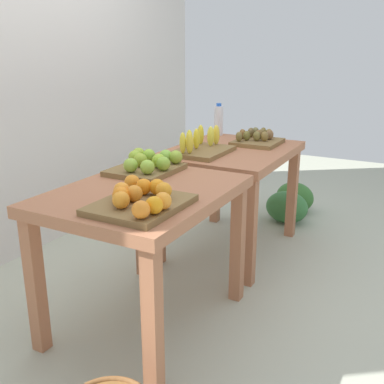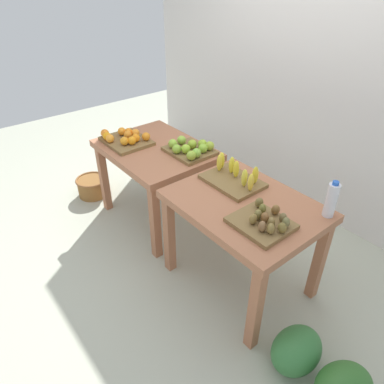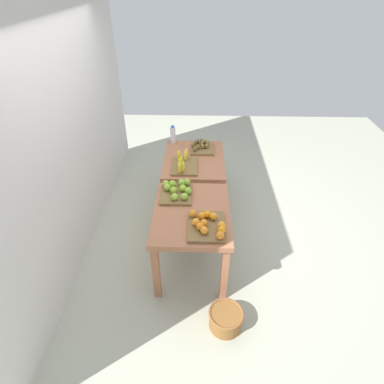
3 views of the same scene
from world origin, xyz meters
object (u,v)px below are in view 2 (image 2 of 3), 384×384
(display_table_left, at_px, (156,159))
(water_bottle, at_px, (331,200))
(watermelon_pile, at_px, (318,368))
(kiwi_bin, at_px, (264,221))
(banana_crate, at_px, (234,177))
(wicker_basket, at_px, (92,186))
(orange_bin, at_px, (126,138))
(apple_bin, at_px, (190,149))
(display_table_right, at_px, (244,215))

(display_table_left, distance_m, water_bottle, 1.61)
(display_table_left, relative_size, watermelon_pile, 1.64)
(display_table_left, bearing_deg, water_bottle, 11.26)
(kiwi_bin, bearing_deg, display_table_left, 175.85)
(display_table_left, xyz_separation_m, banana_crate, (0.88, 0.12, 0.16))
(watermelon_pile, bearing_deg, banana_crate, 163.21)
(wicker_basket, bearing_deg, display_table_left, 23.83)
(watermelon_pile, distance_m, wicker_basket, 2.80)
(kiwi_bin, relative_size, wicker_basket, 1.07)
(banana_crate, xyz_separation_m, watermelon_pile, (1.13, -0.34, -0.68))
(display_table_left, height_order, kiwi_bin, kiwi_bin)
(orange_bin, bearing_deg, water_bottle, 14.45)
(water_bottle, relative_size, watermelon_pile, 0.41)
(apple_bin, bearing_deg, display_table_left, -150.60)
(kiwi_bin, distance_m, watermelon_pile, 0.93)
(banana_crate, bearing_deg, display_table_left, -172.14)
(banana_crate, height_order, watermelon_pile, banana_crate)
(display_table_right, bearing_deg, wicker_basket, -169.63)
(kiwi_bin, bearing_deg, water_bottle, 65.00)
(water_bottle, bearing_deg, kiwi_bin, -115.00)
(wicker_basket, bearing_deg, display_table_right, 10.37)
(wicker_basket, bearing_deg, banana_crate, 15.75)
(kiwi_bin, relative_size, water_bottle, 1.38)
(apple_bin, height_order, wicker_basket, apple_bin)
(display_table_right, xyz_separation_m, apple_bin, (-0.82, 0.17, 0.16))
(orange_bin, bearing_deg, wicker_basket, -160.30)
(apple_bin, relative_size, watermelon_pile, 0.66)
(display_table_left, relative_size, kiwi_bin, 2.89)
(apple_bin, distance_m, kiwi_bin, 1.11)
(display_table_right, relative_size, banana_crate, 2.35)
(display_table_right, xyz_separation_m, orange_bin, (-1.37, -0.16, 0.16))
(display_table_right, height_order, banana_crate, banana_crate)
(watermelon_pile, relative_size, wicker_basket, 1.88)
(display_table_right, height_order, orange_bin, orange_bin)
(water_bottle, bearing_deg, display_table_left, -168.74)
(water_bottle, distance_m, watermelon_pile, 1.02)
(display_table_right, bearing_deg, banana_crate, 153.26)
(display_table_right, relative_size, apple_bin, 2.50)
(orange_bin, relative_size, watermelon_pile, 0.70)
(display_table_left, bearing_deg, banana_crate, 7.86)
(display_table_left, xyz_separation_m, kiwi_bin, (1.37, -0.10, 0.15))
(watermelon_pile, bearing_deg, apple_bin, 167.24)
(display_table_right, height_order, watermelon_pile, display_table_right)
(apple_bin, bearing_deg, kiwi_bin, -13.99)
(kiwi_bin, height_order, wicker_basket, kiwi_bin)
(kiwi_bin, distance_m, water_bottle, 0.46)
(watermelon_pile, bearing_deg, wicker_basket, -177.30)
(banana_crate, bearing_deg, orange_bin, -166.20)
(display_table_right, xyz_separation_m, banana_crate, (-0.24, 0.12, 0.16))
(orange_bin, distance_m, water_bottle, 1.88)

